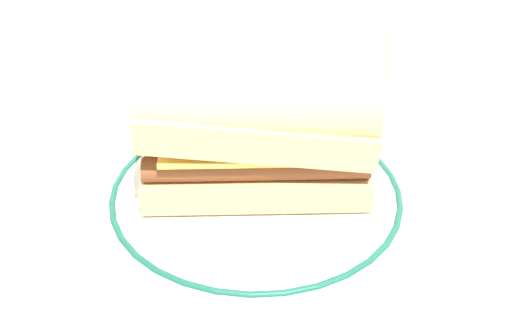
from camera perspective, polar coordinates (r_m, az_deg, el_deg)
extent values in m
plane|color=silver|center=(0.52, -3.09, -6.18)|extent=(1.50, 1.50, 0.00)
cylinder|color=white|center=(0.54, 0.00, -3.43)|extent=(0.30, 0.30, 0.01)
torus|color=#195947|center=(0.54, 0.00, -2.92)|extent=(0.27, 0.27, 0.01)
cube|color=#DFB173|center=(0.53, 0.00, -1.53)|extent=(0.22, 0.13, 0.03)
cylinder|color=brown|center=(0.50, 0.07, -0.81)|extent=(0.20, 0.07, 0.02)
cylinder|color=brown|center=(0.52, 0.00, 0.66)|extent=(0.20, 0.07, 0.02)
cylinder|color=brown|center=(0.54, -0.07, 2.02)|extent=(0.20, 0.07, 0.02)
cube|color=#EFC64C|center=(0.51, 0.00, 1.94)|extent=(0.18, 0.12, 0.01)
cube|color=#DFAE75|center=(0.50, 0.00, 3.65)|extent=(0.22, 0.13, 0.05)
cylinder|color=#DEB278|center=(0.49, 0.00, 5.16)|extent=(0.22, 0.12, 0.07)
cylinder|color=silver|center=(0.66, 14.92, 7.88)|extent=(0.06, 0.06, 0.12)
cylinder|color=gold|center=(0.67, 14.60, 5.88)|extent=(0.06, 0.06, 0.06)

